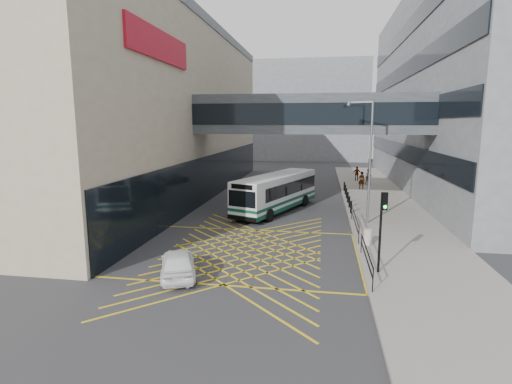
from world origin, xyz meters
The scene contains 18 objects.
ground centered at (0.00, 0.00, 0.00)m, with size 120.00×120.00×0.00m, color #333335.
building_whsmith centered at (-17.98, 16.00, 8.00)m, with size 24.17×42.00×16.00m.
building_far centered at (-2.00, 60.00, 9.00)m, with size 28.00×16.00×18.00m, color slate.
skybridge centered at (3.00, 12.00, 7.50)m, with size 20.00×4.10×3.00m.
pavement centered at (9.00, 15.00, 0.08)m, with size 6.00×54.00×0.16m, color gray.
box_junction centered at (0.00, 0.00, 0.00)m, with size 12.00×9.00×0.01m.
bus centered at (0.58, 10.53, 1.54)m, with size 5.80×10.40×2.87m.
car_white centered at (-2.25, -3.82, 0.65)m, with size 1.67×4.07×1.30m, color white.
car_dark centered at (0.95, 14.96, 0.76)m, with size 1.91×4.87×1.53m, color black.
car_silver centered at (1.10, 23.04, 0.69)m, with size 1.88×4.46×1.39m, color gray.
traffic_light centered at (6.71, -2.30, 2.57)m, with size 0.30×0.44×3.71m.
street_lamp centered at (6.97, 7.14, 4.76)m, with size 1.78×0.89×8.08m.
litter_bin centered at (6.63, 2.04, 0.58)m, with size 0.49×0.49×0.85m, color #ADA89E.
kerb_railings centered at (6.15, 1.78, 0.88)m, with size 0.05×12.54×1.00m.
bollards centered at (6.25, 15.00, 0.61)m, with size 0.14×10.14×0.90m.
pedestrian_a centered at (8.03, 21.54, 1.06)m, with size 0.71×0.51×1.79m, color gray.
pedestrian_b centered at (9.12, 24.82, 1.02)m, with size 0.84×0.49×1.72m, color gray.
pedestrian_c centered at (8.07, 27.62, 0.99)m, with size 0.98×0.47×1.67m, color gray.
Camera 1 is at (4.03, -20.12, 6.83)m, focal length 28.00 mm.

